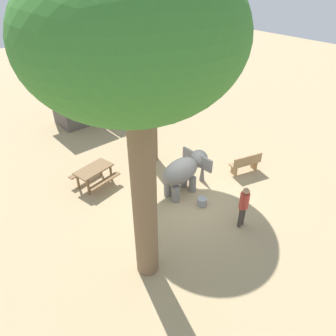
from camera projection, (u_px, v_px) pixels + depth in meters
ground_plane at (189, 198)px, 12.42m from camera, size 60.00×60.00×0.00m
elephant at (185, 170)px, 12.24m from camera, size 2.25×1.52×1.56m
person_handler at (244, 204)px, 10.64m from camera, size 0.51×0.32×1.62m
shade_tree_main at (136, 45)px, 6.06m from camera, size 4.57×4.19×8.22m
shade_tree_secondary at (146, 4)px, 11.21m from camera, size 4.56×4.18×8.21m
wooden_bench at (246, 163)px, 13.63m from camera, size 1.46×0.78×0.88m
picnic_table_near at (94, 172)px, 12.84m from camera, size 1.75×1.73×0.78m
market_stall_green at (75, 103)px, 17.43m from camera, size 2.50×2.50×2.52m
market_stall_blue at (115, 92)px, 18.84m from camera, size 2.50×2.50×2.52m
feed_bucket at (202, 202)px, 11.98m from camera, size 0.36×0.36×0.32m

